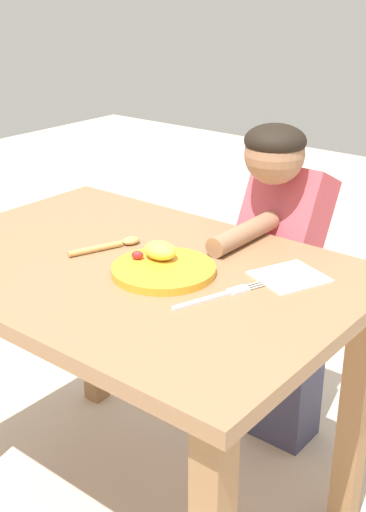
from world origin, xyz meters
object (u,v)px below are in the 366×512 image
(plate, at_px, (163,266))
(person, at_px, (282,287))
(spoon, at_px, (113,245))
(fork, at_px, (220,295))

(plate, relative_size, person, 0.23)
(spoon, bearing_deg, fork, -77.94)
(fork, distance_m, spoon, 0.37)
(fork, height_order, spoon, spoon)
(fork, distance_m, person, 0.55)
(fork, xyz_separation_m, spoon, (-0.36, 0.05, 0.01))
(plate, height_order, person, person)
(plate, bearing_deg, person, 84.92)
(plate, bearing_deg, fork, -6.40)
(plate, distance_m, person, 0.52)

